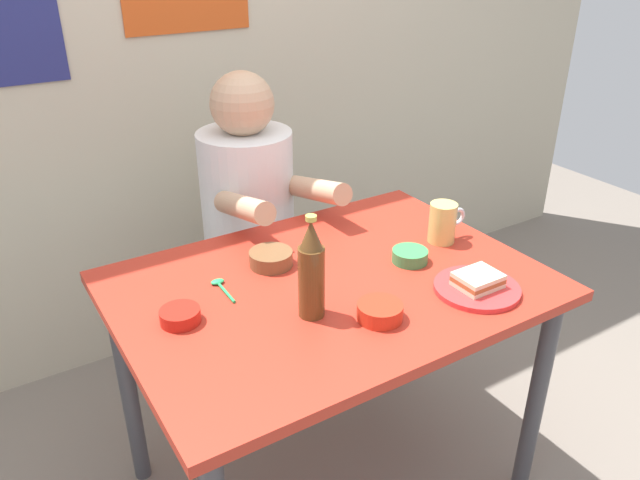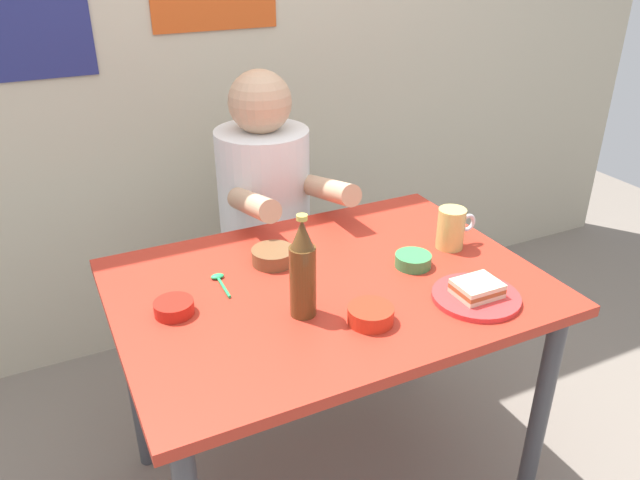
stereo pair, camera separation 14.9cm
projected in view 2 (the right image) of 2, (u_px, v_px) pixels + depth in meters
wall_back at (197, 12)px, 2.21m from camera, size 4.40×0.09×2.60m
dining_table at (328, 311)px, 1.67m from camera, size 1.10×0.80×0.74m
stool at (268, 290)px, 2.33m from camera, size 0.34×0.34×0.45m
person_seated at (265, 188)px, 2.13m from camera, size 0.33×0.56×0.72m
plate_orange at (476, 297)px, 1.55m from camera, size 0.22×0.22×0.01m
sandwich at (477, 288)px, 1.53m from camera, size 0.11×0.09×0.04m
beer_mug at (452, 228)px, 1.77m from camera, size 0.13×0.08×0.12m
beer_bottle at (303, 271)px, 1.44m from camera, size 0.06×0.06×0.26m
sauce_bowl_chili at (371, 314)px, 1.45m from camera, size 0.11×0.11×0.04m
dip_bowl_green at (413, 260)px, 1.69m from camera, size 0.10×0.10×0.03m
condiment_bowl_brown at (273, 255)px, 1.71m from camera, size 0.12×0.12×0.04m
sambal_bowl_red at (174, 307)px, 1.48m from camera, size 0.10×0.10×0.03m
spoon at (220, 280)px, 1.62m from camera, size 0.04×0.12×0.01m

